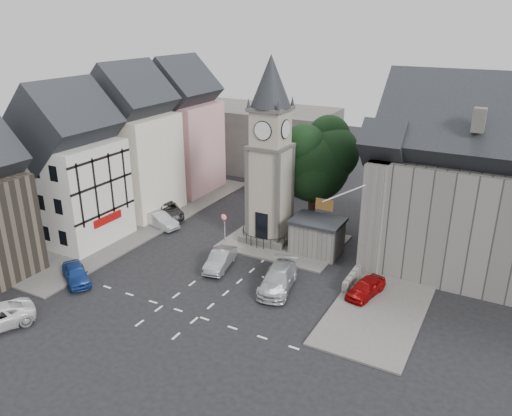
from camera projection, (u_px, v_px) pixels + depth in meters
The scene contains 23 objects.
ground at pixel (223, 277), 38.95m from camera, with size 120.00×120.00×0.00m, color black.
pavement_west at pixel (148, 221), 49.41m from camera, with size 6.00×30.00×0.14m, color #595651.
pavement_east at pixel (402, 268), 40.14m from camera, with size 6.00×26.00×0.14m, color #595651.
central_island at pixel (284, 242), 44.81m from camera, with size 10.00×8.00×0.16m, color #595651.
road_markings at pixel (180, 311), 34.44m from camera, with size 20.00×8.00×0.01m, color silver.
clock_tower at pixel (270, 153), 42.59m from camera, with size 4.86×4.86×16.25m.
stone_shelter at pixel (317, 236), 42.41m from camera, with size 4.30×3.30×3.08m.
town_tree at pixel (314, 155), 46.21m from camera, with size 7.20×7.20×10.80m.
warning_sign_post at pixel (224, 222), 44.10m from camera, with size 0.70×0.19×2.85m.
terrace_pink at pixel (181, 134), 56.61m from camera, with size 8.10×7.60×12.80m.
terrace_cream at pixel (133, 149), 50.05m from camera, with size 8.10×7.60×12.80m.
terrace_tudor at pixel (71, 173), 43.63m from camera, with size 8.10×7.60×12.00m.
backdrop_west at pixel (258, 138), 65.82m from camera, with size 20.00×10.00×8.00m, color #4C4944.
east_building at pixel (466, 192), 38.77m from camera, with size 14.40×11.40×12.60m.
east_boundary_wall at pixel (375, 247), 42.89m from camera, with size 0.40×16.00×0.90m, color slate.
flagpole at pixel (343, 194), 36.15m from camera, with size 3.68×0.10×2.74m.
car_west_blue at pixel (76, 274), 37.98m from camera, with size 1.62×4.03×1.37m, color navy.
car_west_silver at pixel (160, 220), 47.95m from camera, with size 1.48×4.25×1.40m, color #B4B8BD.
car_west_grey at pixel (168, 210), 50.37m from camera, with size 2.40×5.20×1.45m, color #2B2B2D.
car_island_silver at pixel (220, 260), 40.16m from camera, with size 1.50×4.31×1.42m, color gray.
car_island_east at pixel (278, 279), 37.05m from camera, with size 2.19×5.40×1.57m, color #B3B7BC.
car_east_red at pixel (366, 288), 36.10m from camera, with size 1.55×3.86×1.31m, color #920708.
pedestrian at pixel (388, 253), 41.01m from camera, with size 0.59×0.39×1.62m, color beige.
Camera 1 is at (18.71, -29.00, 19.03)m, focal length 35.00 mm.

